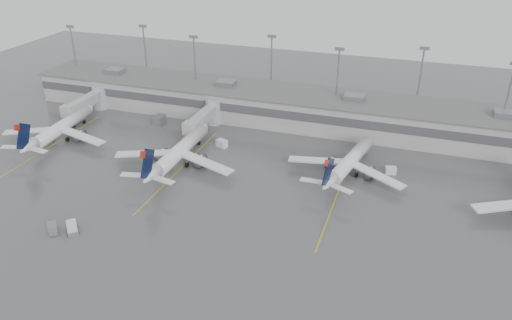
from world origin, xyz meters
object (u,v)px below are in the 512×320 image
(baggage_tug, at_px, (72,229))
(jet_mid_left, at_px, (178,152))
(jet_mid_right, at_px, (349,162))
(jet_far_left, at_px, (59,128))

(baggage_tug, bearing_deg, jet_mid_left, 36.27)
(jet_mid_right, bearing_deg, jet_mid_left, -156.43)
(jet_far_left, bearing_deg, jet_mid_left, -9.17)
(jet_mid_left, bearing_deg, jet_mid_right, 11.68)
(jet_mid_left, bearing_deg, baggage_tug, -102.24)
(jet_far_left, bearing_deg, jet_mid_right, -0.52)
(jet_mid_left, height_order, jet_mid_right, jet_mid_left)
(jet_mid_left, relative_size, jet_mid_right, 1.09)
(jet_mid_right, bearing_deg, baggage_tug, -127.40)
(jet_far_left, relative_size, jet_mid_right, 1.06)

